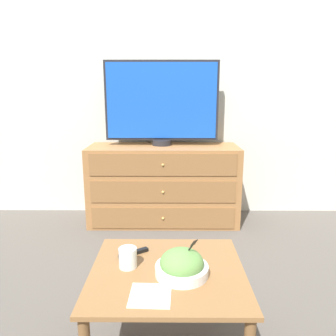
% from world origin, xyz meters
% --- Properties ---
extents(ground_plane, '(12.00, 12.00, 0.00)m').
position_xyz_m(ground_plane, '(0.00, 0.00, 0.00)').
color(ground_plane, '#56514C').
extents(wall_back, '(12.00, 0.05, 2.60)m').
position_xyz_m(wall_back, '(0.00, 0.03, 1.30)').
color(wall_back, silver).
rests_on(wall_back, ground_plane).
extents(dresser, '(1.35, 0.50, 0.71)m').
position_xyz_m(dresser, '(-0.04, -0.27, 0.36)').
color(dresser, '#9E6B3D').
rests_on(dresser, ground_plane).
extents(tv, '(1.01, 0.17, 0.75)m').
position_xyz_m(tv, '(-0.05, -0.21, 1.10)').
color(tv, '#232328').
rests_on(tv, dresser).
extents(coffee_table, '(0.70, 0.65, 0.39)m').
position_xyz_m(coffee_table, '(0.01, -1.83, 0.33)').
color(coffee_table, olive).
rests_on(coffee_table, ground_plane).
extents(takeout_bowl, '(0.24, 0.24, 0.18)m').
position_xyz_m(takeout_bowl, '(0.07, -1.87, 0.44)').
color(takeout_bowl, silver).
rests_on(takeout_bowl, coffee_table).
extents(drink_cup, '(0.08, 0.08, 0.09)m').
position_xyz_m(drink_cup, '(-0.17, -1.80, 0.43)').
color(drink_cup, '#9E6638').
rests_on(drink_cup, coffee_table).
extents(napkin, '(0.17, 0.17, 0.00)m').
position_xyz_m(napkin, '(-0.06, -2.03, 0.39)').
color(napkin, silver).
rests_on(napkin, coffee_table).
extents(remote_control, '(0.14, 0.11, 0.02)m').
position_xyz_m(remote_control, '(-0.16, -1.69, 0.40)').
color(remote_control, black).
rests_on(remote_control, coffee_table).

